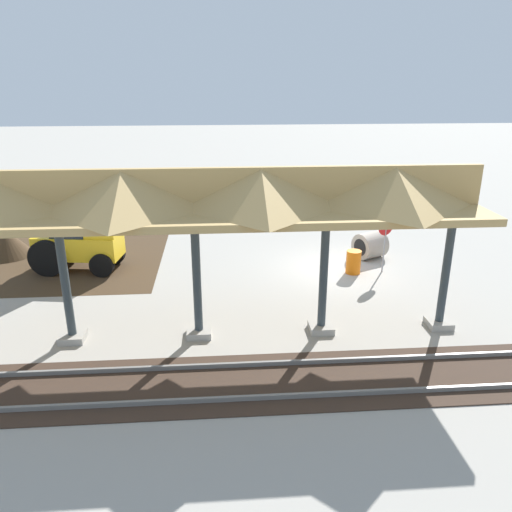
# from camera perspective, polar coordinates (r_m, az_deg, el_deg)

# --- Properties ---
(ground_plane) EXTENTS (120.00, 120.00, 0.00)m
(ground_plane) POSITION_cam_1_polar(r_m,az_deg,el_deg) (19.88, 9.10, -1.39)
(ground_plane) COLOR #9E998E
(dirt_work_zone) EXTENTS (9.50, 7.00, 0.01)m
(dirt_work_zone) POSITION_cam_1_polar(r_m,az_deg,el_deg) (22.04, -23.10, -0.63)
(dirt_work_zone) COLOR #42301E
(dirt_work_zone) RESTS_ON ground
(platform_canopy) EXTENTS (15.62, 3.20, 4.90)m
(platform_canopy) POSITION_cam_1_polar(r_m,az_deg,el_deg) (13.36, -7.20, 6.86)
(platform_canopy) COLOR #9E998E
(platform_canopy) RESTS_ON ground
(rail_tracks) EXTENTS (60.00, 2.58, 0.15)m
(rail_tracks) POSITION_cam_1_polar(r_m,az_deg,el_deg) (13.46, 16.46, -12.95)
(rail_tracks) COLOR slate
(rail_tracks) RESTS_ON ground
(stop_sign) EXTENTS (0.69, 0.38, 2.24)m
(stop_sign) POSITION_cam_1_polar(r_m,az_deg,el_deg) (19.38, 14.58, 2.68)
(stop_sign) COLOR gray
(stop_sign) RESTS_ON ground
(backhoe) EXTENTS (5.13, 2.10, 2.82)m
(backhoe) POSITION_cam_1_polar(r_m,az_deg,el_deg) (20.35, -20.05, 1.92)
(backhoe) COLOR yellow
(backhoe) RESTS_ON ground
(dirt_mound) EXTENTS (4.20, 4.20, 2.39)m
(dirt_mound) POSITION_cam_1_polar(r_m,az_deg,el_deg) (23.47, -26.46, 0.06)
(dirt_mound) COLOR #42301E
(dirt_mound) RESTS_ON ground
(concrete_pipe) EXTENTS (1.46, 1.46, 1.09)m
(concrete_pipe) POSITION_cam_1_polar(r_m,az_deg,el_deg) (21.12, 12.90, 1.20)
(concrete_pipe) COLOR #9E9384
(concrete_pipe) RESTS_ON ground
(traffic_barrel) EXTENTS (0.56, 0.56, 0.90)m
(traffic_barrel) POSITION_cam_1_polar(r_m,az_deg,el_deg) (19.37, 11.07, -0.67)
(traffic_barrel) COLOR orange
(traffic_barrel) RESTS_ON ground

